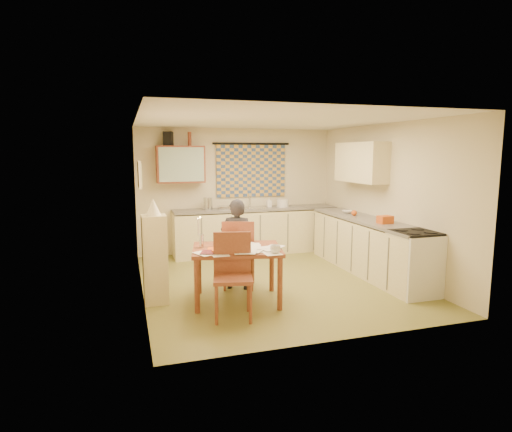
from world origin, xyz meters
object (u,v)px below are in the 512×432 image
object	(u,v)px
counter_right	(368,246)
stove	(414,263)
counter_back	(256,231)
dining_table	(237,274)
shelf_stand	(155,260)
person	(237,244)
chair_far	(239,267)

from	to	relation	value
counter_right	stove	bearing A→B (deg)	-90.00
stove	counter_back	bearing A→B (deg)	113.78
counter_back	dining_table	distance (m)	2.88
counter_right	dining_table	distance (m)	2.58
shelf_stand	dining_table	bearing A→B (deg)	-13.51
counter_right	dining_table	size ratio (longest dim) A/B	2.21
person	shelf_stand	distance (m)	1.25
chair_far	person	world-z (taller)	person
dining_table	chair_far	xyz separation A→B (m)	(0.18, 0.58, -0.06)
chair_far	shelf_stand	world-z (taller)	shelf_stand
stove	dining_table	xyz separation A→B (m)	(-2.47, 0.48, -0.08)
counter_back	chair_far	world-z (taller)	chair_far
stove	chair_far	size ratio (longest dim) A/B	0.89
stove	person	xyz separation A→B (m)	(-2.33, 1.03, 0.22)
dining_table	person	xyz separation A→B (m)	(0.14, 0.55, 0.30)
dining_table	person	distance (m)	0.64
dining_table	counter_back	bearing A→B (deg)	79.20
stove	dining_table	size ratio (longest dim) A/B	0.69
counter_right	chair_far	distance (m)	2.30
counter_back	shelf_stand	distance (m)	3.23
counter_right	counter_back	bearing A→B (deg)	125.68
counter_right	person	world-z (taller)	person
counter_right	stove	size ratio (longest dim) A/B	3.20
chair_far	dining_table	bearing A→B (deg)	91.63
stove	shelf_stand	distance (m)	3.62
dining_table	chair_far	size ratio (longest dim) A/B	1.28
stove	chair_far	world-z (taller)	chair_far
counter_back	shelf_stand	xyz separation A→B (m)	(-2.15, -2.41, 0.15)
dining_table	person	world-z (taller)	person
counter_back	dining_table	size ratio (longest dim) A/B	2.47
counter_right	chair_far	world-z (taller)	chair_far
counter_right	chair_far	xyz separation A→B (m)	(-2.29, -0.15, -0.13)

